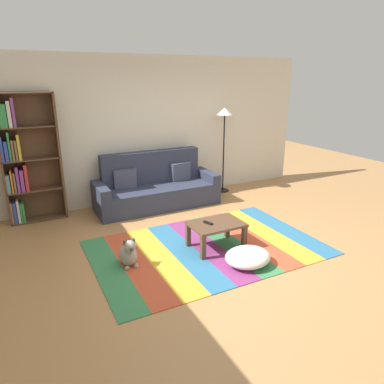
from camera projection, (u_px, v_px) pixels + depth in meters
name	position (u px, v px, depth m)	size (l,w,h in m)	color
ground_plane	(215.00, 248.00, 4.97)	(14.00, 14.00, 0.00)	#B27F4C
back_wall	(148.00, 130.00, 6.70)	(6.80, 0.10, 2.70)	silver
rug	(207.00, 247.00, 4.98)	(3.16, 2.05, 0.01)	#387F4C
couch	(156.00, 188.00, 6.54)	(2.26, 0.80, 1.00)	#2D3347
bookshelf	(23.00, 160.00, 5.63)	(0.90, 0.28, 2.10)	brown
coffee_table	(216.00, 227.00, 4.89)	(0.74, 0.52, 0.37)	#513826
pouf	(248.00, 257.00, 4.48)	(0.60, 0.52, 0.22)	white
dog	(128.00, 254.00, 4.48)	(0.22, 0.35, 0.40)	#9E998E
standing_lamp	(224.00, 122.00, 7.04)	(0.32, 0.32, 1.73)	black
tv_remote	(208.00, 223.00, 4.85)	(0.04, 0.15, 0.02)	black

